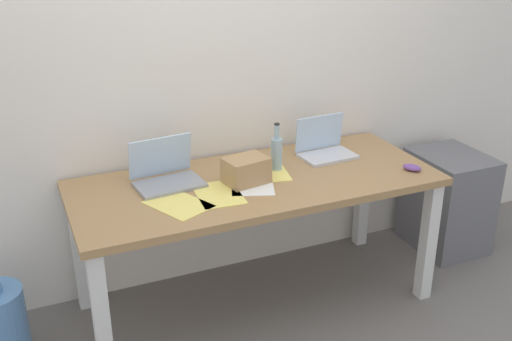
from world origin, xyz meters
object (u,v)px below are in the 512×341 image
(filing_cabinet, at_px, (447,201))
(laptop_left, at_px, (166,174))
(laptop_right, at_px, (325,147))
(beer_bottle, at_px, (276,152))
(computer_mouse, at_px, (412,168))
(desk, at_px, (256,195))
(cardboard_box, at_px, (246,170))

(filing_cabinet, bearing_deg, laptop_left, 178.75)
(laptop_right, distance_m, beer_bottle, 0.35)
(laptop_left, height_order, computer_mouse, laptop_left)
(beer_bottle, bearing_deg, laptop_right, 12.79)
(desk, relative_size, filing_cabinet, 3.00)
(desk, xyz_separation_m, laptop_right, (0.49, 0.15, 0.14))
(laptop_right, bearing_deg, filing_cabinet, -3.93)
(beer_bottle, relative_size, cardboard_box, 1.22)
(desk, height_order, computer_mouse, computer_mouse)
(desk, xyz_separation_m, cardboard_box, (-0.06, -0.02, 0.16))
(cardboard_box, bearing_deg, filing_cabinet, 4.42)
(laptop_right, bearing_deg, cardboard_box, -162.70)
(desk, bearing_deg, beer_bottle, 27.04)
(laptop_left, bearing_deg, computer_mouse, -15.83)
(beer_bottle, height_order, computer_mouse, beer_bottle)
(beer_bottle, bearing_deg, filing_cabinet, 0.74)
(laptop_left, relative_size, laptop_right, 1.12)
(desk, bearing_deg, laptop_right, 17.48)
(desk, xyz_separation_m, beer_bottle, (0.15, 0.08, 0.19))
(laptop_left, bearing_deg, desk, -16.93)
(laptop_right, xyz_separation_m, cardboard_box, (-0.55, -0.17, 0.02))
(beer_bottle, bearing_deg, laptop_left, 174.62)
(laptop_left, distance_m, beer_bottle, 0.59)
(beer_bottle, xyz_separation_m, filing_cabinet, (1.22, 0.02, -0.53))
(laptop_left, height_order, filing_cabinet, laptop_left)
(desk, bearing_deg, laptop_left, 163.07)
(computer_mouse, bearing_deg, cardboard_box, 133.79)
(laptop_left, distance_m, filing_cabinet, 1.87)
(desk, xyz_separation_m, laptop_left, (-0.44, 0.13, 0.14))
(desk, bearing_deg, cardboard_box, -164.16)
(desk, bearing_deg, filing_cabinet, 3.88)
(laptop_left, bearing_deg, laptop_right, 1.31)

